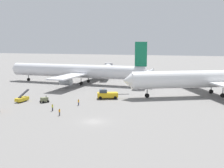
% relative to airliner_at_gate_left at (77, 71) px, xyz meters
% --- Properties ---
extents(ground_plane, '(600.00, 600.00, 0.00)m').
position_rel_airliner_at_gate_left_xyz_m(ground_plane, '(25.78, -47.90, -4.88)').
color(ground_plane, slate).
extents(airliner_at_gate_left, '(61.02, 42.20, 16.28)m').
position_rel_airliner_at_gate_left_xyz_m(airliner_at_gate_left, '(0.00, 0.00, 0.00)').
color(airliner_at_gate_left, silver).
rests_on(airliner_at_gate_left, ground).
extents(airliner_being_pushed, '(48.43, 46.94, 15.43)m').
position_rel_airliner_at_gate_left_xyz_m(airliner_being_pushed, '(48.58, -11.13, 0.18)').
color(airliner_being_pushed, white).
rests_on(airliner_being_pushed, ground).
extents(pushback_tug, '(8.92, 4.66, 2.98)m').
position_rel_airliner_at_gate_left_xyz_m(pushback_tug, '(20.72, -24.72, -3.62)').
color(pushback_tug, gold).
rests_on(pushback_tug, ground).
extents(gse_gpu_cart_small, '(2.43, 2.62, 1.90)m').
position_rel_airliner_at_gate_left_xyz_m(gse_gpu_cart_small, '(6.33, -34.85, -4.09)').
color(gse_gpu_cart_small, '#666B4C').
rests_on(gse_gpu_cart_small, ground).
extents(gse_belt_loader_portside, '(1.98, 4.97, 3.02)m').
position_rel_airliner_at_gate_left_xyz_m(gse_belt_loader_portside, '(-0.06, -35.75, -4.06)').
color(gse_belt_loader_portside, gold).
rests_on(gse_belt_loader_portside, ground).
extents(ground_crew_wing_walker_right, '(0.36, 0.50, 1.57)m').
position_rel_airliner_at_gate_left_xyz_m(ground_crew_wing_walker_right, '(16.77, -45.77, -4.07)').
color(ground_crew_wing_walker_right, '#4C4C51').
rests_on(ground_crew_wing_walker_right, ground).
extents(ground_crew_marshaller_foreground, '(0.36, 0.50, 1.68)m').
position_rel_airliner_at_gate_left_xyz_m(ground_crew_marshaller_foreground, '(13.11, -42.41, -4.00)').
color(ground_crew_marshaller_foreground, black).
rests_on(ground_crew_marshaller_foreground, ground).
extents(ground_crew_ramp_agent_by_cones, '(0.36, 0.36, 1.59)m').
position_rel_airliner_at_gate_left_xyz_m(ground_crew_ramp_agent_by_cones, '(16.52, -35.15, -4.06)').
color(ground_crew_ramp_agent_by_cones, '#2D3351').
rests_on(ground_crew_ramp_agent_by_cones, ground).
extents(jet_bridge, '(8.22, 22.46, 6.22)m').
position_rel_airliner_at_gate_left_xyz_m(jet_bridge, '(5.35, 20.33, -0.44)').
color(jet_bridge, '#B7B7BC').
rests_on(jet_bridge, ground).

